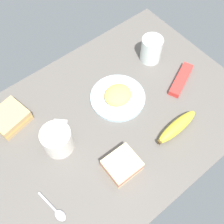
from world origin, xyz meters
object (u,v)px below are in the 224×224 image
plate_of_food (118,96)px  coffee_mug_black (57,140)px  glass_of_milk (151,50)px  spoon (56,211)px  sandwich_side (10,118)px  banana (177,127)px  sandwich_main (122,165)px  snack_bar (181,80)px

plate_of_food → coffee_mug_black: coffee_mug_black is taller
glass_of_milk → spoon: glass_of_milk is taller
sandwich_side → glass_of_milk: bearing=171.0°
coffee_mug_black → banana: coffee_mug_black is taller
coffee_mug_black → sandwich_side: bearing=-66.3°
plate_of_food → spoon: 40.79cm
sandwich_main → glass_of_milk: bearing=-143.6°
plate_of_food → sandwich_main: (14.62, 19.75, 0.91)cm
plate_of_food → sandwich_side: bearing=-24.5°
sandwich_side → banana: bearing=138.0°
banana → sandwich_main: bearing=-3.0°
glass_of_milk → spoon: 62.52cm
banana → snack_bar: (-15.12, -12.49, -0.96)cm
plate_of_food → sandwich_main: size_ratio=1.93×
sandwich_main → spoon: sandwich_main is taller
sandwich_main → banana: (-21.67, 1.13, -0.24)cm
spoon → banana: bearing=176.1°
banana → sandwich_side: bearing=-42.0°
sandwich_side → spoon: (3.99, 32.77, -1.82)cm
sandwich_main → snack_bar: bearing=-162.8°
coffee_mug_black → plate_of_food: bearing=-174.9°
coffee_mug_black → glass_of_milk: (-45.97, -8.62, -0.05)cm
sandwich_side → spoon: 33.06cm
plate_of_food → spoon: (36.64, 17.90, -0.91)cm
coffee_mug_black → spoon: coffee_mug_black is taller
spoon → snack_bar: (-58.81, -9.51, 0.62)cm
snack_bar → coffee_mug_black: bearing=-30.6°
sandwich_side → snack_bar: 59.56cm
snack_bar → glass_of_milk: bearing=-108.0°
glass_of_milk → snack_bar: (-1.33, 14.78, -3.36)cm
sandwich_side → snack_bar: bearing=157.0°
sandwich_side → sandwich_main: bearing=117.5°
banana → snack_bar: size_ratio=1.13×
sandwich_main → banana: 21.70cm
coffee_mug_black → snack_bar: coffee_mug_black is taller
sandwich_side → snack_bar: sandwich_side is taller
sandwich_main → banana: sandwich_main is taller
sandwich_main → glass_of_milk: size_ratio=1.01×
sandwich_main → glass_of_milk: (-35.45, -26.14, 2.16)cm
plate_of_food → coffee_mug_black: (25.13, 2.23, 3.12)cm
coffee_mug_black → snack_bar: size_ratio=0.73×
spoon → snack_bar: bearing=-170.8°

